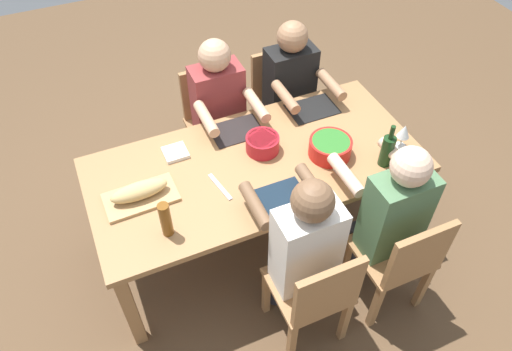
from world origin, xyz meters
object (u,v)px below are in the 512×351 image
at_px(bread_loaf, 139,191).
at_px(serving_bowl_greens, 330,147).
at_px(diner_far_left, 390,212).
at_px(beer_bottle, 166,219).
at_px(serving_bowl_salad, 263,143).
at_px(cutting_board, 141,197).
at_px(diner_near_left, 292,89).
at_px(wine_bottle, 387,150).
at_px(wine_glass, 404,132).
at_px(chair_near_center, 213,117).
at_px(diner_near_center, 220,109).
at_px(chair_near_left, 280,99).
at_px(diner_far_center, 302,244).
at_px(chair_far_left, 401,259).
at_px(napkin_stack, 175,153).
at_px(chair_far_center, 315,294).
at_px(dining_table, 256,172).

bearing_deg(bread_loaf, serving_bowl_greens, 174.39).
xyz_separation_m(diner_far_left, beer_bottle, (1.17, -0.32, 0.15)).
bearing_deg(diner_far_left, bread_loaf, -26.11).
distance_m(serving_bowl_salad, cutting_board, 0.79).
xyz_separation_m(diner_near_left, serving_bowl_greens, (0.11, 0.72, 0.10)).
xyz_separation_m(wine_bottle, wine_glass, (-0.18, -0.09, 0.01)).
xyz_separation_m(chair_near_center, diner_far_left, (-0.55, 1.40, 0.21)).
height_order(diner_near_left, bread_loaf, diner_near_left).
distance_m(diner_near_center, chair_near_left, 0.61).
height_order(serving_bowl_salad, wine_bottle, wine_bottle).
bearing_deg(diner_far_center, wine_bottle, -156.68).
xyz_separation_m(chair_far_left, serving_bowl_greens, (0.11, -0.68, 0.32)).
height_order(wine_glass, napkin_stack, wine_glass).
distance_m(diner_near_center, diner_near_left, 0.55).
height_order(chair_far_center, napkin_stack, chair_far_center).
distance_m(bread_loaf, napkin_stack, 0.39).
height_order(wine_bottle, wine_glass, wine_bottle).
xyz_separation_m(chair_near_left, beer_bottle, (1.17, 1.08, 0.37)).
bearing_deg(napkin_stack, bread_loaf, 43.06).
xyz_separation_m(chair_near_center, wine_bottle, (-0.70, 1.10, 0.37)).
bearing_deg(diner_far_center, bread_loaf, -41.14).
xyz_separation_m(dining_table, serving_bowl_greens, (-0.44, 0.11, 0.14)).
bearing_deg(cutting_board, napkin_stack, -136.94).
xyz_separation_m(chair_near_left, bread_loaf, (1.24, 0.79, 0.32)).
relative_size(dining_table, wine_bottle, 6.85).
relative_size(wine_bottle, napkin_stack, 2.07).
bearing_deg(chair_near_left, diner_far_left, 90.00).
height_order(chair_far_center, bread_loaf, same).
xyz_separation_m(wine_glass, napkin_stack, (1.29, -0.49, -0.10)).
relative_size(diner_near_center, chair_far_center, 1.41).
relative_size(chair_far_left, cutting_board, 2.12).
xyz_separation_m(chair_far_left, serving_bowl_salad, (0.47, -0.88, 0.31)).
bearing_deg(bread_loaf, serving_bowl_salad, -173.76).
xyz_separation_m(diner_far_left, napkin_stack, (0.96, -0.87, 0.05)).
bearing_deg(serving_bowl_greens, napkin_stack, -23.65).
bearing_deg(chair_far_center, chair_near_center, -90.00).
bearing_deg(wine_bottle, diner_near_center, -52.81).
bearing_deg(serving_bowl_greens, dining_table, -14.12).
bearing_deg(diner_near_left, chair_near_center, -18.59).
relative_size(wine_bottle, wine_glass, 1.75).
height_order(wine_bottle, beer_bottle, wine_bottle).
relative_size(diner_near_center, wine_glass, 7.23).
bearing_deg(chair_near_center, bread_loaf, 48.54).
height_order(chair_near_center, diner_near_center, diner_near_center).
relative_size(dining_table, cutting_board, 4.96).
height_order(diner_near_center, serving_bowl_salad, diner_near_center).
bearing_deg(serving_bowl_greens, serving_bowl_salad, -28.93).
xyz_separation_m(chair_far_center, napkin_stack, (0.42, -1.06, 0.27)).
relative_size(diner_near_center, napkin_stack, 8.57).
xyz_separation_m(serving_bowl_greens, wine_glass, (-0.43, 0.11, 0.05)).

